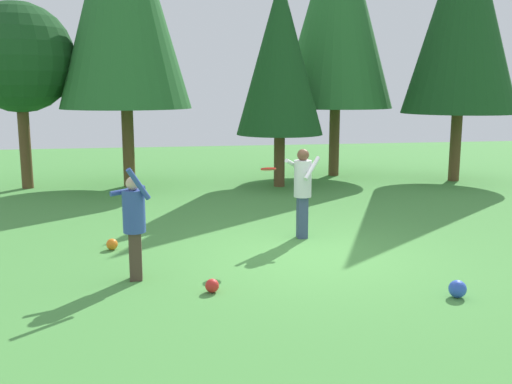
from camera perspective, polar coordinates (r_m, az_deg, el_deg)
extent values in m
plane|color=#4C9342|center=(10.30, 5.17, -6.19)|extent=(40.00, 40.00, 0.00)
cube|color=#4C382D|center=(9.04, -11.86, -6.22)|extent=(0.19, 0.22, 0.75)
cylinder|color=#334C9E|center=(8.87, -12.02, -1.86)|extent=(0.34, 0.34, 0.65)
sphere|color=beige|center=(8.80, -12.12, 0.83)|extent=(0.21, 0.21, 0.21)
cylinder|color=#334C9E|center=(9.00, -12.61, 0.12)|extent=(0.54, 0.32, 0.12)
cylinder|color=#334C9E|center=(8.61, -11.59, 0.78)|extent=(0.37, 0.23, 0.51)
cube|color=#38476B|center=(11.32, 4.60, -2.53)|extent=(0.19, 0.22, 0.82)
cylinder|color=silver|center=(11.18, 4.66, 1.33)|extent=(0.34, 0.34, 0.72)
sphere|color=brown|center=(11.12, 4.69, 3.69)|extent=(0.23, 0.23, 0.23)
cylinder|color=silver|center=(11.05, 5.58, 2.37)|extent=(0.43, 0.44, 0.42)
cylinder|color=silver|center=(11.24, 3.79, 2.72)|extent=(0.47, 0.48, 0.29)
cylinder|color=red|center=(10.08, 1.23, 2.30)|extent=(0.28, 0.28, 0.09)
sphere|color=blue|center=(8.67, 19.36, -9.06)|extent=(0.25, 0.25, 0.25)
sphere|color=orange|center=(10.85, -14.09, -5.05)|extent=(0.21, 0.21, 0.21)
sphere|color=red|center=(8.41, -4.38, -9.25)|extent=(0.20, 0.20, 0.20)
cylinder|color=brown|center=(18.18, -21.96, 4.79)|extent=(0.33, 0.33, 2.84)
sphere|color=#19471E|center=(18.14, -22.46, 12.23)|extent=(3.13, 3.13, 3.13)
cylinder|color=brown|center=(19.57, 7.82, 7.65)|extent=(0.35, 0.35, 4.14)
cone|color=#28662D|center=(19.74, 8.08, 17.90)|extent=(3.72, 3.72, 6.62)
cylinder|color=brown|center=(19.32, 19.30, 6.80)|extent=(0.34, 0.34, 3.90)
cone|color=#19471E|center=(19.44, 19.90, 16.60)|extent=(3.51, 3.51, 6.25)
cylinder|color=brown|center=(17.56, -12.66, 7.41)|extent=(0.35, 0.35, 4.25)
cylinder|color=brown|center=(17.21, 2.34, 5.26)|extent=(0.33, 0.33, 2.85)
cone|color=#19471E|center=(17.17, 2.40, 13.34)|extent=(2.56, 2.56, 4.56)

